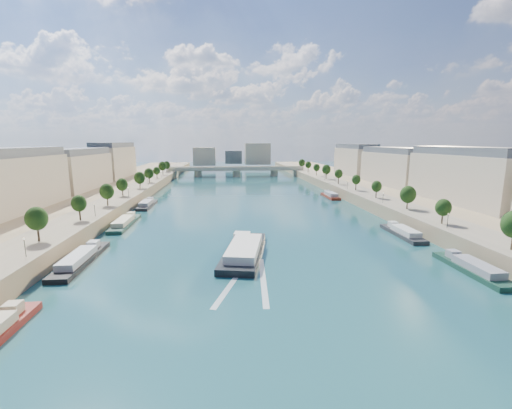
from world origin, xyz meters
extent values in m
plane|color=#0D2E39|center=(0.00, 100.00, 0.00)|extent=(700.00, 700.00, 0.00)
cube|color=#9E8460|center=(-72.00, 100.00, 2.50)|extent=(44.00, 520.00, 5.00)
cube|color=#9E8460|center=(72.00, 100.00, 2.50)|extent=(44.00, 520.00, 5.00)
cube|color=gray|center=(-57.00, 100.00, 5.05)|extent=(14.00, 520.00, 0.10)
cube|color=gray|center=(57.00, 100.00, 5.05)|extent=(14.00, 520.00, 0.10)
cylinder|color=#382B1E|center=(-55.00, 42.00, 6.91)|extent=(0.50, 0.50, 3.82)
ellipsoid|color=black|center=(-55.00, 42.00, 10.50)|extent=(4.80, 4.80, 5.52)
cylinder|color=#382B1E|center=(-55.00, 66.00, 6.91)|extent=(0.50, 0.50, 3.82)
ellipsoid|color=black|center=(-55.00, 66.00, 10.50)|extent=(4.80, 4.80, 5.52)
cylinder|color=#382B1E|center=(-55.00, 90.00, 6.91)|extent=(0.50, 0.50, 3.82)
ellipsoid|color=black|center=(-55.00, 90.00, 10.50)|extent=(4.80, 4.80, 5.52)
cylinder|color=#382B1E|center=(-55.00, 114.00, 6.91)|extent=(0.50, 0.50, 3.82)
ellipsoid|color=black|center=(-55.00, 114.00, 10.50)|extent=(4.80, 4.80, 5.52)
cylinder|color=#382B1E|center=(-55.00, 138.00, 6.91)|extent=(0.50, 0.50, 3.82)
ellipsoid|color=black|center=(-55.00, 138.00, 10.50)|extent=(4.80, 4.80, 5.52)
cylinder|color=#382B1E|center=(-55.00, 162.00, 6.91)|extent=(0.50, 0.50, 3.82)
ellipsoid|color=black|center=(-55.00, 162.00, 10.50)|extent=(4.80, 4.80, 5.52)
cylinder|color=#382B1E|center=(-55.00, 186.00, 6.91)|extent=(0.50, 0.50, 3.82)
ellipsoid|color=black|center=(-55.00, 186.00, 10.50)|extent=(4.80, 4.80, 5.52)
cylinder|color=#382B1E|center=(-55.00, 210.00, 6.91)|extent=(0.50, 0.50, 3.82)
ellipsoid|color=black|center=(-55.00, 210.00, 10.50)|extent=(4.80, 4.80, 5.52)
cylinder|color=#382B1E|center=(-55.00, 234.00, 6.91)|extent=(0.50, 0.50, 3.82)
ellipsoid|color=black|center=(-55.00, 234.00, 10.50)|extent=(4.80, 4.80, 5.52)
cylinder|color=#382B1E|center=(55.00, 26.00, 6.91)|extent=(0.50, 0.50, 3.82)
cylinder|color=#382B1E|center=(55.00, 50.00, 6.91)|extent=(0.50, 0.50, 3.82)
ellipsoid|color=black|center=(55.00, 50.00, 10.50)|extent=(4.80, 4.80, 5.52)
cylinder|color=#382B1E|center=(55.00, 74.00, 6.91)|extent=(0.50, 0.50, 3.82)
ellipsoid|color=black|center=(55.00, 74.00, 10.50)|extent=(4.80, 4.80, 5.52)
cylinder|color=#382B1E|center=(55.00, 98.00, 6.91)|extent=(0.50, 0.50, 3.82)
ellipsoid|color=black|center=(55.00, 98.00, 10.50)|extent=(4.80, 4.80, 5.52)
cylinder|color=#382B1E|center=(55.00, 122.00, 6.91)|extent=(0.50, 0.50, 3.82)
ellipsoid|color=black|center=(55.00, 122.00, 10.50)|extent=(4.80, 4.80, 5.52)
cylinder|color=#382B1E|center=(55.00, 146.00, 6.91)|extent=(0.50, 0.50, 3.82)
ellipsoid|color=black|center=(55.00, 146.00, 10.50)|extent=(4.80, 4.80, 5.52)
cylinder|color=#382B1E|center=(55.00, 170.00, 6.91)|extent=(0.50, 0.50, 3.82)
ellipsoid|color=black|center=(55.00, 170.00, 10.50)|extent=(4.80, 4.80, 5.52)
cylinder|color=#382B1E|center=(55.00, 194.00, 6.91)|extent=(0.50, 0.50, 3.82)
ellipsoid|color=black|center=(55.00, 194.00, 10.50)|extent=(4.80, 4.80, 5.52)
cylinder|color=#382B1E|center=(55.00, 218.00, 6.91)|extent=(0.50, 0.50, 3.82)
ellipsoid|color=black|center=(55.00, 218.00, 10.50)|extent=(4.80, 4.80, 5.52)
cylinder|color=#382B1E|center=(55.00, 242.00, 6.91)|extent=(0.50, 0.50, 3.82)
ellipsoid|color=black|center=(55.00, 242.00, 10.50)|extent=(4.80, 4.80, 5.52)
cylinder|color=black|center=(-52.50, 30.00, 7.00)|extent=(0.14, 0.14, 4.00)
sphere|color=#FFE5B2|center=(-52.50, 30.00, 9.10)|extent=(0.36, 0.36, 0.36)
cylinder|color=black|center=(-52.50, 70.00, 7.00)|extent=(0.14, 0.14, 4.00)
sphere|color=#FFE5B2|center=(-52.50, 70.00, 9.10)|extent=(0.36, 0.36, 0.36)
cylinder|color=black|center=(-52.50, 110.00, 7.00)|extent=(0.14, 0.14, 4.00)
sphere|color=#FFE5B2|center=(-52.50, 110.00, 9.10)|extent=(0.36, 0.36, 0.36)
cylinder|color=black|center=(-52.50, 150.00, 7.00)|extent=(0.14, 0.14, 4.00)
sphere|color=#FFE5B2|center=(-52.50, 150.00, 9.10)|extent=(0.36, 0.36, 0.36)
cylinder|color=black|center=(-52.50, 190.00, 7.00)|extent=(0.14, 0.14, 4.00)
sphere|color=#FFE5B2|center=(-52.50, 190.00, 9.10)|extent=(0.36, 0.36, 0.36)
cylinder|color=black|center=(52.50, 45.00, 7.00)|extent=(0.14, 0.14, 4.00)
sphere|color=#FFE5B2|center=(52.50, 45.00, 9.10)|extent=(0.36, 0.36, 0.36)
cylinder|color=black|center=(52.50, 85.00, 7.00)|extent=(0.14, 0.14, 4.00)
sphere|color=#FFE5B2|center=(52.50, 85.00, 9.10)|extent=(0.36, 0.36, 0.36)
cylinder|color=black|center=(52.50, 125.00, 7.00)|extent=(0.14, 0.14, 4.00)
sphere|color=#FFE5B2|center=(52.50, 125.00, 9.10)|extent=(0.36, 0.36, 0.36)
cylinder|color=black|center=(52.50, 165.00, 7.00)|extent=(0.14, 0.14, 4.00)
sphere|color=#FFE5B2|center=(52.50, 165.00, 9.10)|extent=(0.36, 0.36, 0.36)
cylinder|color=black|center=(52.50, 205.00, 7.00)|extent=(0.14, 0.14, 4.00)
sphere|color=#FFE5B2|center=(52.50, 205.00, 9.10)|extent=(0.36, 0.36, 0.36)
cube|color=#BAAC8F|center=(-85.00, 83.00, 15.00)|extent=(16.00, 52.00, 20.00)
cube|color=#474C54|center=(-85.00, 83.00, 26.60)|extent=(14.72, 50.44, 3.20)
cube|color=#BAAC8F|center=(-85.00, 141.00, 15.00)|extent=(16.00, 52.00, 20.00)
cube|color=#474C54|center=(-85.00, 141.00, 26.60)|extent=(14.72, 50.44, 3.20)
cube|color=#BAAC8F|center=(-85.00, 199.00, 15.00)|extent=(16.00, 52.00, 20.00)
cube|color=#474C54|center=(-85.00, 199.00, 26.60)|extent=(14.72, 50.44, 3.20)
cube|color=#BAAC8F|center=(85.00, 83.00, 15.00)|extent=(16.00, 52.00, 20.00)
cube|color=#474C54|center=(85.00, 83.00, 26.60)|extent=(14.72, 50.44, 3.20)
cube|color=#BAAC8F|center=(85.00, 141.00, 15.00)|extent=(16.00, 52.00, 20.00)
cube|color=#474C54|center=(85.00, 141.00, 26.60)|extent=(14.72, 50.44, 3.20)
cube|color=#BAAC8F|center=(85.00, 199.00, 15.00)|extent=(16.00, 52.00, 20.00)
cube|color=#474C54|center=(85.00, 199.00, 26.60)|extent=(14.72, 50.44, 3.20)
cube|color=#BAAC8F|center=(-30.00, 310.00, 14.00)|extent=(22.00, 18.00, 18.00)
cube|color=#BAAC8F|center=(25.00, 320.00, 16.00)|extent=(26.00, 20.00, 22.00)
cube|color=#474C54|center=(0.00, 335.00, 12.00)|extent=(18.00, 16.00, 14.00)
cube|color=#C1B79E|center=(0.00, 244.30, 6.20)|extent=(112.00, 11.00, 2.20)
cube|color=#C1B79E|center=(0.00, 239.30, 7.70)|extent=(112.00, 0.80, 0.90)
cube|color=#C1B79E|center=(0.00, 249.30, 7.70)|extent=(112.00, 0.80, 0.90)
cylinder|color=#C1B79E|center=(-32.00, 244.30, 2.50)|extent=(6.40, 6.40, 5.00)
cylinder|color=#C1B79E|center=(0.00, 244.30, 2.50)|extent=(6.40, 6.40, 5.00)
cylinder|color=#C1B79E|center=(32.00, 244.30, 2.50)|extent=(6.40, 6.40, 5.00)
cube|color=#C1B79E|center=(-52.00, 244.30, 2.50)|extent=(6.00, 12.00, 5.00)
cube|color=#C1B79E|center=(52.00, 244.30, 2.50)|extent=(6.00, 12.00, 5.00)
cube|color=black|center=(-5.42, 42.12, 0.52)|extent=(14.69, 32.35, 2.23)
cube|color=silver|center=(-5.42, 39.62, 2.63)|extent=(11.03, 21.31, 2.01)
cube|color=silver|center=(-5.42, 51.49, 2.53)|extent=(5.09, 4.53, 1.80)
cube|color=silver|center=(-8.62, 25.12, 0.02)|extent=(9.15, 25.11, 0.04)
cube|color=silver|center=(-2.22, 25.12, 0.02)|extent=(2.98, 26.02, 0.04)
cube|color=#BAAA8B|center=(-45.50, 12.39, 2.10)|extent=(2.50, 2.44, 1.80)
cube|color=black|center=(-45.50, 39.97, 0.30)|extent=(5.00, 27.10, 1.80)
cube|color=#B3B7BF|center=(-45.50, 37.80, 2.00)|extent=(4.10, 14.90, 1.60)
cube|color=#B3B7BF|center=(-45.50, 48.09, 2.10)|extent=(2.50, 3.25, 1.80)
cube|color=#173931|center=(-45.50, 77.90, 0.30)|extent=(5.00, 26.17, 1.80)
cube|color=beige|center=(-45.50, 75.80, 2.00)|extent=(4.10, 14.39, 1.60)
cube|color=beige|center=(-45.50, 85.75, 2.10)|extent=(2.50, 3.14, 1.80)
cube|color=#28272A|center=(-45.50, 113.49, 0.30)|extent=(5.00, 22.99, 1.80)
cube|color=#94959D|center=(-45.50, 111.66, 2.00)|extent=(4.10, 12.65, 1.60)
cube|color=#94959D|center=(-45.50, 120.39, 2.10)|extent=(2.50, 2.76, 1.80)
cube|color=#173B2E|center=(45.50, 25.17, 0.30)|extent=(5.00, 22.04, 1.80)
cube|color=gray|center=(45.50, 23.40, 2.00)|extent=(4.10, 12.12, 1.60)
cube|color=gray|center=(45.50, 31.78, 2.10)|extent=(2.50, 2.64, 1.80)
cube|color=#2B2B2E|center=(45.50, 55.89, 0.30)|extent=(5.00, 21.41, 1.80)
cube|color=silver|center=(45.50, 54.17, 2.00)|extent=(4.10, 11.78, 1.60)
cube|color=silver|center=(45.50, 62.31, 2.10)|extent=(2.50, 2.57, 1.80)
cube|color=maroon|center=(45.50, 130.32, 0.30)|extent=(5.00, 19.81, 1.80)
cube|color=#A3A7AF|center=(45.50, 128.74, 2.00)|extent=(4.10, 10.89, 1.60)
cube|color=#A3A7AF|center=(45.50, 136.26, 2.10)|extent=(2.50, 2.38, 1.80)
camera|label=1|loc=(-10.16, -43.67, 29.38)|focal=24.00mm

